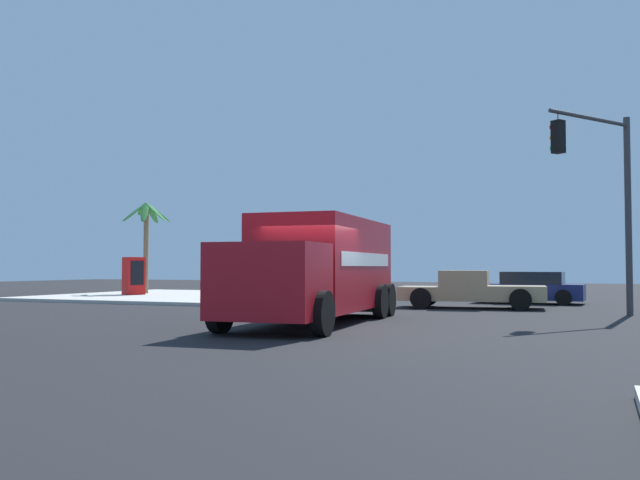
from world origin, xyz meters
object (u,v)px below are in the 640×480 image
at_px(sedan_navy, 530,288).
at_px(palm_tree_far, 146,230).
at_px(vending_machine_red, 134,276).
at_px(traffic_light_primary, 606,184).
at_px(pickup_tan, 470,288).
at_px(delivery_truck, 318,268).

distance_m(sedan_navy, palm_tree_far, 19.31).
bearing_deg(vending_machine_red, palm_tree_far, 17.15).
relative_size(traffic_light_primary, pickup_tan, 1.16).
bearing_deg(pickup_tan, delivery_truck, 161.74).
relative_size(delivery_truck, traffic_light_primary, 1.30).
height_order(traffic_light_primary, palm_tree_far, traffic_light_primary).
xyz_separation_m(delivery_truck, traffic_light_primary, (5.47, -7.28, 2.58)).
bearing_deg(palm_tree_far, sedan_navy, -89.25).
relative_size(vending_machine_red, palm_tree_far, 0.39).
bearing_deg(delivery_truck, vending_machine_red, 53.84).
xyz_separation_m(traffic_light_primary, palm_tree_far, (6.49, 21.95, -0.63)).
height_order(traffic_light_primary, sedan_navy, traffic_light_primary).
distance_m(sedan_navy, vending_machine_red, 18.70).
bearing_deg(pickup_tan, vending_machine_red, 82.40).
distance_m(delivery_truck, vending_machine_red, 17.56).
bearing_deg(sedan_navy, pickup_tan, 156.87).
xyz_separation_m(vending_machine_red, palm_tree_far, (1.61, 0.50, 2.36)).
bearing_deg(traffic_light_primary, pickup_tan, 60.16).
bearing_deg(palm_tree_far, delivery_truck, -129.20).
bearing_deg(sedan_navy, palm_tree_far, 90.75).
height_order(sedan_navy, palm_tree_far, palm_tree_far).
bearing_deg(traffic_light_primary, delivery_truck, 126.94).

